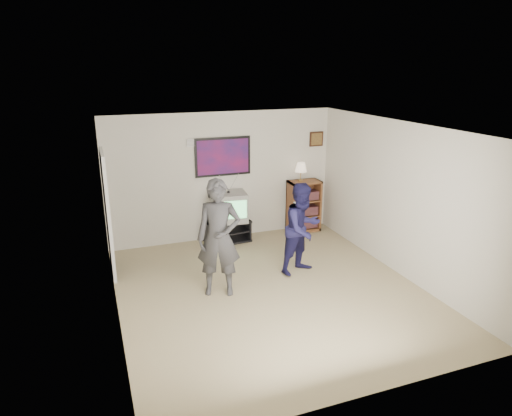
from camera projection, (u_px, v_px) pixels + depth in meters
room_shell at (263, 208)px, 6.95m from camera, size 4.51×5.00×2.51m
media_stand at (227, 231)px, 8.94m from camera, size 0.90×0.56×0.43m
crt_television at (229, 207)px, 8.81m from camera, size 0.73×0.64×0.56m
bookshelf at (304, 206)px, 9.45m from camera, size 0.65×0.37×1.07m
table_lamp at (301, 172)px, 9.24m from camera, size 0.24×0.24×0.38m
person_tall at (219, 238)px, 6.72m from camera, size 0.76×0.62×1.78m
person_short at (303, 228)px, 7.48m from camera, size 0.90×0.80×1.53m
controller_left at (215, 209)px, 6.75m from camera, size 0.06×0.12×0.03m
controller_right at (296, 204)px, 7.53m from camera, size 0.05×0.12×0.03m
poster at (223, 157)px, 8.74m from camera, size 1.10×0.03×0.75m
air_vent at (194, 143)px, 8.47m from camera, size 0.28×0.02×0.14m
small_picture at (316, 139)px, 9.34m from camera, size 0.30×0.03×0.30m
doorway at (107, 215)px, 7.41m from camera, size 0.03×0.85×2.00m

